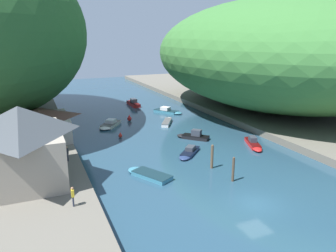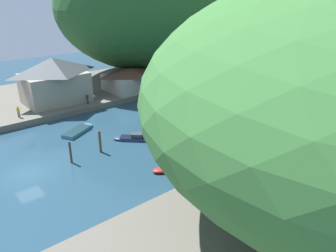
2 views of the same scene
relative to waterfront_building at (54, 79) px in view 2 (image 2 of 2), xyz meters
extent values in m
plane|color=#234256|center=(18.67, 18.87, -4.70)|extent=(130.00, 130.00, 0.00)
cube|color=#666056|center=(-5.40, 18.87, -4.21)|extent=(22.00, 120.00, 0.97)
ellipsoid|color=#285628|center=(-6.50, 29.16, 10.05)|extent=(35.14, 49.19, 27.54)
cube|color=gray|center=(0.00, 0.00, -1.36)|extent=(7.09, 9.62, 4.73)
pyramid|color=#3D4247|center=(0.00, 0.00, 2.24)|extent=(7.66, 10.39, 2.46)
cube|color=#B2A899|center=(1.91, 13.54, -2.28)|extent=(7.36, 8.81, 2.89)
pyramid|color=brown|center=(1.91, 13.54, -0.32)|extent=(7.95, 9.51, 1.03)
cube|color=teal|center=(24.96, 24.97, -4.48)|extent=(4.13, 4.89, 0.43)
ellipsoid|color=teal|center=(26.28, 23.04, -4.48)|extent=(2.74, 2.90, 0.43)
cube|color=#132A33|center=(24.96, 24.97, -4.25)|extent=(4.22, 4.99, 0.03)
cube|color=silver|center=(24.88, 25.09, -3.94)|extent=(1.97, 2.07, 0.64)
cube|color=navy|center=(18.96, 2.61, -4.50)|extent=(3.74, 3.79, 0.40)
ellipsoid|color=navy|center=(17.57, 1.19, -4.50)|extent=(2.31, 2.32, 0.40)
cube|color=black|center=(18.96, 2.61, -4.28)|extent=(3.82, 3.87, 0.03)
cube|color=#333842|center=(19.04, 2.70, -4.04)|extent=(1.65, 1.66, 0.53)
cube|color=black|center=(22.40, 7.72, -4.45)|extent=(3.67, 3.73, 0.49)
ellipsoid|color=black|center=(21.10, 9.08, -4.45)|extent=(2.31, 2.32, 0.49)
cube|color=black|center=(22.40, 7.72, -4.19)|extent=(3.74, 3.81, 0.03)
cube|color=#333842|center=(22.49, 7.64, -3.76)|extent=(1.66, 1.66, 0.88)
cube|color=red|center=(21.06, 33.59, -4.37)|extent=(1.60, 5.08, 0.66)
ellipsoid|color=red|center=(20.99, 36.12, -4.37)|extent=(1.47, 2.56, 0.66)
cube|color=#450A0A|center=(21.06, 33.59, -4.03)|extent=(1.63, 5.18, 0.03)
cube|color=#333842|center=(21.06, 33.44, -3.60)|extent=(1.08, 1.79, 0.88)
cube|color=silver|center=(12.82, 19.44, -4.45)|extent=(4.14, 4.64, 0.49)
ellipsoid|color=silver|center=(11.53, 17.70, -4.45)|extent=(2.77, 2.84, 0.49)
cube|color=#504E4A|center=(12.82, 19.44, -4.19)|extent=(4.22, 4.74, 0.03)
cube|color=silver|center=(12.90, 19.55, -3.91)|extent=(1.99, 2.03, 0.58)
cube|color=white|center=(21.76, 16.90, -4.43)|extent=(3.32, 4.54, 0.53)
ellipsoid|color=white|center=(22.95, 18.89, -4.43)|extent=(2.09, 2.52, 0.53)
cube|color=#525252|center=(21.76, 16.90, -4.15)|extent=(3.39, 4.63, 0.03)
cube|color=teal|center=(12.05, -2.32, -4.48)|extent=(3.64, 4.62, 0.44)
ellipsoid|color=teal|center=(11.03, -0.44, -4.48)|extent=(2.53, 2.70, 0.44)
cube|color=#132A33|center=(12.05, -2.32, -4.25)|extent=(3.71, 4.71, 0.03)
cube|color=red|center=(28.22, 2.21, -4.45)|extent=(2.76, 4.46, 0.50)
ellipsoid|color=red|center=(27.41, 0.22, -4.45)|extent=(1.89, 2.44, 0.50)
cube|color=#450A0A|center=(28.22, 2.21, -4.18)|extent=(2.81, 4.55, 0.03)
cube|color=#333842|center=(28.28, 2.34, -3.85)|extent=(1.36, 1.72, 0.69)
cylinder|color=#4C3D2D|center=(19.32, -6.37, -3.46)|extent=(0.26, 0.26, 2.47)
sphere|color=#4C3D2D|center=(19.32, -6.37, -2.18)|extent=(0.24, 0.24, 0.24)
cylinder|color=brown|center=(19.09, -2.56, -3.40)|extent=(0.30, 0.30, 2.58)
sphere|color=brown|center=(19.09, -2.56, -2.05)|extent=(0.27, 0.27, 0.27)
sphere|color=red|center=(16.58, 21.40, -4.32)|extent=(0.76, 0.76, 0.76)
cone|color=red|center=(16.58, 21.40, -3.75)|extent=(0.38, 0.38, 0.38)
sphere|color=red|center=(12.61, 12.55, -4.42)|extent=(0.55, 0.55, 0.55)
cone|color=red|center=(12.61, 12.55, -4.00)|extent=(0.28, 0.28, 0.28)
cylinder|color=#282D3D|center=(4.28, 3.27, -3.30)|extent=(0.13, 0.13, 0.85)
cylinder|color=#282D3D|center=(4.26, 3.45, -3.30)|extent=(0.13, 0.13, 0.85)
cube|color=#2D2D33|center=(4.27, 3.36, -2.56)|extent=(0.27, 0.41, 0.62)
sphere|color=#9E7051|center=(4.27, 3.36, -2.14)|extent=(0.22, 0.22, 0.22)
cylinder|color=#282D3D|center=(3.54, -7.18, -3.30)|extent=(0.13, 0.13, 0.85)
cylinder|color=#282D3D|center=(3.54, -7.00, -3.30)|extent=(0.13, 0.13, 0.85)
cube|color=gold|center=(3.54, -7.09, -2.56)|extent=(0.22, 0.38, 0.62)
sphere|color=#9E7051|center=(3.54, -7.09, -2.14)|extent=(0.22, 0.22, 0.22)
camera|label=1|loc=(1.34, -32.06, 9.61)|focal=35.00mm
camera|label=2|loc=(51.12, -18.71, 13.19)|focal=35.00mm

